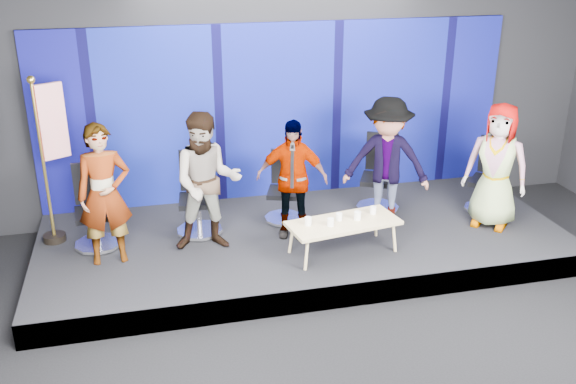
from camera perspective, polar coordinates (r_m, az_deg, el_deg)
The scene contains 21 objects.
ground at distance 6.83m, azimuth 6.87°, elevation -14.66°, with size 10.00×10.00×0.00m, color black.
room_walls at distance 5.73m, azimuth 7.96°, elevation 5.25°, with size 10.02×8.02×3.51m.
riser at distance 8.78m, azimuth 1.34°, elevation -4.43°, with size 7.00×3.00×0.30m, color black.
backdrop at distance 9.60m, azimuth -0.81°, elevation 7.15°, with size 7.00×0.08×2.60m, color #0A0758.
chair_a at distance 8.58m, azimuth -16.73°, elevation -2.38°, with size 0.65×0.65×1.08m.
panelist_a at distance 7.93m, azimuth -16.01°, elevation -0.24°, with size 0.64×0.42×1.74m, color black.
chair_b at distance 8.67m, azimuth -7.96°, elevation -1.30°, with size 0.68×0.68×1.10m.
panelist_b at distance 8.01m, azimuth -7.21°, elevation 0.86°, with size 0.87×0.68×1.79m, color black.
chair_c at distance 8.97m, azimuth -0.32°, elevation -0.52°, with size 0.70×0.70×0.98m.
panelist_c at distance 8.34m, azimuth 0.35°, elevation 1.19°, with size 0.93×0.39×1.59m, color black.
chair_d at distance 9.40m, azimuth 8.09°, elevation 0.58°, with size 0.84×0.84×1.11m.
panelist_d at distance 8.74m, azimuth 8.75°, elevation 2.62°, with size 1.16×0.67×1.79m, color black.
chair_e at distance 9.70m, azimuth 17.38°, elevation 0.37°, with size 0.85×0.85×1.06m.
panelist_e at distance 9.06m, azimuth 18.04°, elevation 2.22°, with size 0.84×0.55×1.72m, color black.
coffee_table at distance 8.04m, azimuth 4.95°, elevation -2.84°, with size 1.47×0.81×0.43m.
mug_a at distance 7.88m, azimuth 1.80°, elevation -2.61°, with size 0.09×0.09×0.10m, color white.
mug_b at distance 7.87m, azimuth 3.81°, elevation -2.70°, with size 0.08×0.08×0.10m, color white.
mug_c at distance 8.03m, azimuth 4.56°, elevation -2.21°, with size 0.08×0.08×0.09m, color white.
mug_d at distance 8.07m, azimuth 6.20°, elevation -2.11°, with size 0.09×0.09×0.11m, color white.
mug_e at distance 8.26m, azimuth 7.57°, elevation -1.61°, with size 0.08×0.08×0.10m, color white.
flag_stand at distance 8.62m, azimuth -20.29°, elevation 3.05°, with size 0.48×0.33×2.19m.
Camera 1 is at (-2.04, -5.10, 4.06)m, focal length 40.00 mm.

